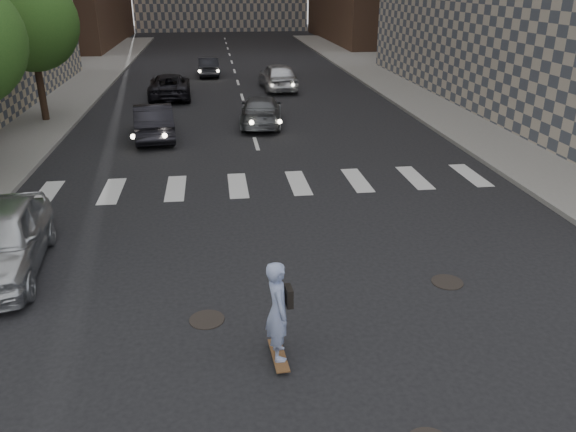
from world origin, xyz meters
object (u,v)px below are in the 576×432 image
Objects in this scene: tree_c at (31,18)px; traffic_car_e at (209,67)px; traffic_car_c at (170,86)px; skateboarder at (278,310)px; traffic_car_b at (261,111)px; traffic_car_a at (154,121)px; traffic_car_d at (278,76)px.

tree_c is 1.71× the size of traffic_car_e.
traffic_car_c is 1.26× the size of traffic_car_e.
traffic_car_b is (1.23, 17.43, -0.35)m from skateboarder.
skateboarder is 0.43× the size of traffic_car_a.
traffic_car_b is 1.18× the size of traffic_car_e.
traffic_car_c is (5.40, 5.10, -3.97)m from tree_c.
tree_c is 1.35× the size of traffic_car_c.
traffic_car_c is (-3.32, 24.46, -0.34)m from skateboarder.
tree_c is 14.19m from traffic_car_d.
tree_c is 3.41× the size of skateboarder.
skateboarder reaches higher than traffic_car_e.
traffic_car_a is at bearing 98.96° from skateboarder.
traffic_car_c is at bearing 73.57° from traffic_car_e.
traffic_car_b is at bearing -11.00° from tree_c.
traffic_car_d reaches higher than traffic_car_e.
traffic_car_d is (6.36, 1.85, 0.13)m from traffic_car_c.
traffic_car_c is 8.07m from traffic_car_e.
traffic_car_a is 16.68m from traffic_car_e.
traffic_car_d is (1.81, 8.88, 0.15)m from traffic_car_b.
traffic_car_d is 1.23× the size of traffic_car_e.
skateboarder is 0.40× the size of traffic_car_c.
traffic_car_c is (-4.56, 7.03, 0.02)m from traffic_car_b.
skateboarder is 32.25m from traffic_car_e.
traffic_car_d is at bearing -95.14° from traffic_car_b.
traffic_car_d is at bearing 79.96° from skateboarder.
tree_c reaches higher than traffic_car_d.
traffic_car_b is at bearing 120.74° from traffic_car_c.
skateboarder is at bearing 91.40° from traffic_car_e.
traffic_car_c is at bearing 43.36° from tree_c.
traffic_car_a is 12.43m from traffic_car_d.
traffic_car_e is (2.34, 16.52, -0.10)m from traffic_car_a.
traffic_car_c is (0.13, 8.75, -0.06)m from traffic_car_a.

